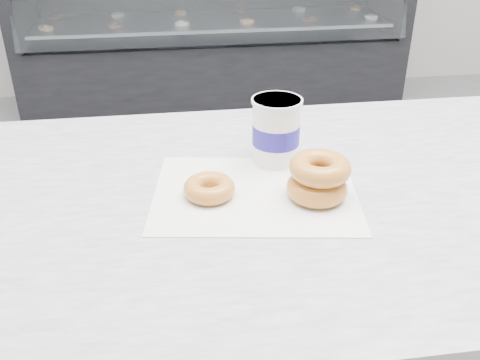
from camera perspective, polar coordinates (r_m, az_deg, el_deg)
The scene contains 6 objects.
ground at distance 1.96m, azimuth 3.85°, elevation -14.92°, with size 5.00×5.00×0.00m, color gray.
display_case at distance 3.61m, azimuth -2.95°, elevation 15.25°, with size 2.40×0.74×1.25m.
wax_paper at distance 0.90m, azimuth 1.64°, elevation -1.39°, with size 0.34×0.26×0.00m, color silver.
donut_single at distance 0.88m, azimuth -3.30°, elevation -0.86°, with size 0.09×0.09×0.03m, color #CA7137.
donut_stack at distance 0.88m, azimuth 8.35°, elevation 0.21°, with size 0.13×0.13×0.07m.
coffee_cup at distance 0.98m, azimuth 3.86°, elevation 5.31°, with size 0.11×0.11×0.12m.
Camera 1 is at (-0.33, -1.37, 1.36)m, focal length 40.00 mm.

